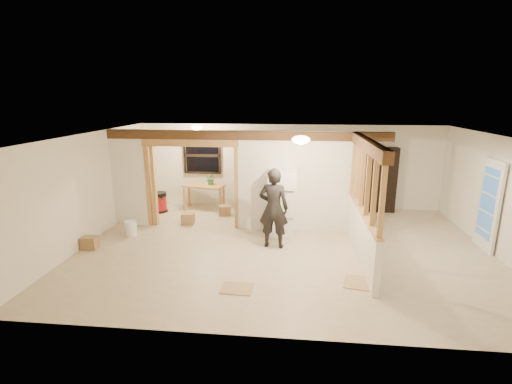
# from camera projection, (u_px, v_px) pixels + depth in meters

# --- Properties ---
(floor) EXTENTS (9.00, 6.50, 0.01)m
(floor) POSITION_uv_depth(u_px,v_px,m) (284.00, 247.00, 8.35)
(floor) COLOR #C4B292
(floor) RESTS_ON ground
(ceiling) EXTENTS (9.00, 6.50, 0.01)m
(ceiling) POSITION_uv_depth(u_px,v_px,m) (286.00, 136.00, 7.72)
(ceiling) COLOR white
(wall_back) EXTENTS (9.00, 0.01, 2.50)m
(wall_back) POSITION_uv_depth(u_px,v_px,m) (288.00, 166.00, 11.16)
(wall_back) COLOR silver
(wall_back) RESTS_ON floor
(wall_front) EXTENTS (9.00, 0.01, 2.50)m
(wall_front) POSITION_uv_depth(u_px,v_px,m) (279.00, 256.00, 4.90)
(wall_front) COLOR silver
(wall_front) RESTS_ON floor
(wall_left) EXTENTS (0.01, 6.50, 2.50)m
(wall_left) POSITION_uv_depth(u_px,v_px,m) (88.00, 189.00, 8.47)
(wall_left) COLOR silver
(wall_left) RESTS_ON floor
(wall_right) EXTENTS (0.01, 6.50, 2.50)m
(wall_right) POSITION_uv_depth(u_px,v_px,m) (505.00, 199.00, 7.59)
(wall_right) COLOR silver
(wall_right) RESTS_ON floor
(partition_left_stub) EXTENTS (0.90, 0.12, 2.50)m
(partition_left_stub) POSITION_uv_depth(u_px,v_px,m) (129.00, 178.00, 9.58)
(partition_left_stub) COLOR white
(partition_left_stub) RESTS_ON floor
(partition_center) EXTENTS (2.80, 0.12, 2.50)m
(partition_center) POSITION_uv_depth(u_px,v_px,m) (294.00, 182.00, 9.17)
(partition_center) COLOR white
(partition_center) RESTS_ON floor
(doorway_frame) EXTENTS (2.46, 0.14, 2.20)m
(doorway_frame) POSITION_uv_depth(u_px,v_px,m) (192.00, 185.00, 9.46)
(doorway_frame) COLOR tan
(doorway_frame) RESTS_ON floor
(header_beam_back) EXTENTS (7.00, 0.18, 0.22)m
(header_beam_back) POSITION_uv_depth(u_px,v_px,m) (246.00, 135.00, 9.00)
(header_beam_back) COLOR #51331C
(header_beam_back) RESTS_ON ceiling
(header_beam_right) EXTENTS (0.18, 3.30, 0.22)m
(header_beam_right) POSITION_uv_depth(u_px,v_px,m) (368.00, 145.00, 7.21)
(header_beam_right) COLOR #51331C
(header_beam_right) RESTS_ON ceiling
(pony_wall) EXTENTS (0.12, 3.20, 1.00)m
(pony_wall) POSITION_uv_depth(u_px,v_px,m) (361.00, 236.00, 7.68)
(pony_wall) COLOR white
(pony_wall) RESTS_ON floor
(stud_partition) EXTENTS (0.14, 3.20, 1.32)m
(stud_partition) POSITION_uv_depth(u_px,v_px,m) (365.00, 181.00, 7.39)
(stud_partition) COLOR tan
(stud_partition) RESTS_ON pony_wall
(window_back) EXTENTS (1.12, 0.10, 1.10)m
(window_back) POSITION_uv_depth(u_px,v_px,m) (202.00, 156.00, 11.26)
(window_back) COLOR black
(window_back) RESTS_ON wall_back
(french_door) EXTENTS (0.12, 0.86, 2.00)m
(french_door) POSITION_uv_depth(u_px,v_px,m) (489.00, 205.00, 8.05)
(french_door) COLOR white
(french_door) RESTS_ON floor
(ceiling_dome_main) EXTENTS (0.36, 0.36, 0.16)m
(ceiling_dome_main) POSITION_uv_depth(u_px,v_px,m) (301.00, 140.00, 7.21)
(ceiling_dome_main) COLOR #FFEABF
(ceiling_dome_main) RESTS_ON ceiling
(ceiling_dome_util) EXTENTS (0.32, 0.32, 0.14)m
(ceiling_dome_util) POSITION_uv_depth(u_px,v_px,m) (197.00, 127.00, 10.18)
(ceiling_dome_util) COLOR #FFEABF
(ceiling_dome_util) RESTS_ON ceiling
(hanging_bulb) EXTENTS (0.07, 0.07, 0.07)m
(hanging_bulb) POSITION_uv_depth(u_px,v_px,m) (209.00, 141.00, 9.54)
(hanging_bulb) COLOR #FFD88C
(hanging_bulb) RESTS_ON ceiling
(refrigerator) EXTENTS (0.66, 0.64, 1.61)m
(refrigerator) POSITION_uv_depth(u_px,v_px,m) (282.00, 203.00, 8.94)
(refrigerator) COLOR silver
(refrigerator) RESTS_ON floor
(woman) EXTENTS (0.71, 0.51, 1.81)m
(woman) POSITION_uv_depth(u_px,v_px,m) (274.00, 208.00, 8.17)
(woman) COLOR black
(woman) RESTS_ON floor
(work_table) EXTENTS (1.27, 0.82, 0.74)m
(work_table) POSITION_uv_depth(u_px,v_px,m) (204.00, 197.00, 11.12)
(work_table) COLOR tan
(work_table) RESTS_ON floor
(potted_plant) EXTENTS (0.35, 0.31, 0.36)m
(potted_plant) POSITION_uv_depth(u_px,v_px,m) (211.00, 179.00, 10.99)
(potted_plant) COLOR #2C6022
(potted_plant) RESTS_ON work_table
(shop_vac) EXTENTS (0.46, 0.46, 0.59)m
(shop_vac) POSITION_uv_depth(u_px,v_px,m) (160.00, 202.00, 10.86)
(shop_vac) COLOR maroon
(shop_vac) RESTS_ON floor
(bookshelf) EXTENTS (0.95, 0.32, 1.90)m
(bookshelf) POSITION_uv_depth(u_px,v_px,m) (379.00, 180.00, 10.76)
(bookshelf) COLOR black
(bookshelf) RESTS_ON floor
(bucket) EXTENTS (0.35, 0.35, 0.36)m
(bucket) POSITION_uv_depth(u_px,v_px,m) (131.00, 228.00, 9.02)
(bucket) COLOR white
(bucket) RESTS_ON floor
(box_util_a) EXTENTS (0.38, 0.34, 0.28)m
(box_util_a) POSITION_uv_depth(u_px,v_px,m) (225.00, 210.00, 10.58)
(box_util_a) COLOR #966F48
(box_util_a) RESTS_ON floor
(box_util_b) EXTENTS (0.34, 0.34, 0.29)m
(box_util_b) POSITION_uv_depth(u_px,v_px,m) (188.00, 218.00, 9.86)
(box_util_b) COLOR #966F48
(box_util_b) RESTS_ON floor
(box_front) EXTENTS (0.34, 0.28, 0.27)m
(box_front) POSITION_uv_depth(u_px,v_px,m) (90.00, 243.00, 8.25)
(box_front) COLOR #966F48
(box_front) RESTS_ON floor
(floor_panel_near) EXTENTS (0.64, 0.64, 0.02)m
(floor_panel_near) POSITION_uv_depth(u_px,v_px,m) (359.00, 283.00, 6.73)
(floor_panel_near) COLOR tan
(floor_panel_near) RESTS_ON floor
(floor_panel_far) EXTENTS (0.57, 0.47, 0.02)m
(floor_panel_far) POSITION_uv_depth(u_px,v_px,m) (237.00, 288.00, 6.54)
(floor_panel_far) COLOR tan
(floor_panel_far) RESTS_ON floor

